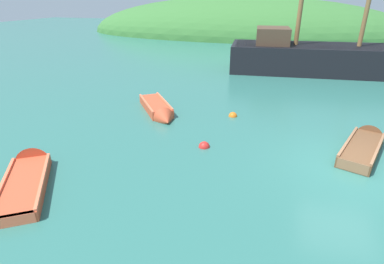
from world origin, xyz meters
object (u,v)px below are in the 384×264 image
(rowboat_outer_left, at_px, (158,111))
(buoy_red, at_px, (204,147))
(rowboat_far, at_px, (364,146))
(sailing_ship, at_px, (319,62))
(buoy_orange, at_px, (233,116))
(rowboat_near_dock, at_px, (29,176))

(rowboat_outer_left, bearing_deg, buoy_red, 9.46)
(buoy_red, bearing_deg, rowboat_far, 15.09)
(rowboat_far, bearing_deg, sailing_ship, 23.65)
(rowboat_outer_left, xyz_separation_m, buoy_orange, (3.35, 0.59, -0.13))
(sailing_ship, xyz_separation_m, rowboat_outer_left, (-7.58, -10.96, -0.58))
(rowboat_outer_left, distance_m, buoy_orange, 3.41)
(rowboat_far, xyz_separation_m, buoy_red, (-5.41, -1.46, -0.13))
(sailing_ship, xyz_separation_m, buoy_orange, (-4.23, -10.37, -0.71))
(sailing_ship, relative_size, buoy_red, 37.68)
(rowboat_far, relative_size, buoy_red, 9.14)
(rowboat_far, distance_m, buoy_orange, 5.29)
(sailing_ship, height_order, buoy_red, sailing_ship)
(rowboat_near_dock, relative_size, buoy_red, 9.10)
(rowboat_near_dock, relative_size, buoy_orange, 9.50)
(buoy_orange, bearing_deg, buoy_red, -97.90)
(sailing_ship, height_order, rowboat_outer_left, sailing_ship)
(rowboat_far, xyz_separation_m, rowboat_outer_left, (-8.30, 1.27, -0.00))
(sailing_ship, distance_m, rowboat_far, 12.27)
(rowboat_far, height_order, rowboat_outer_left, rowboat_far)
(buoy_red, bearing_deg, rowboat_near_dock, -141.57)
(buoy_red, xyz_separation_m, buoy_orange, (0.46, 3.32, 0.00))
(rowboat_near_dock, height_order, buoy_red, rowboat_near_dock)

